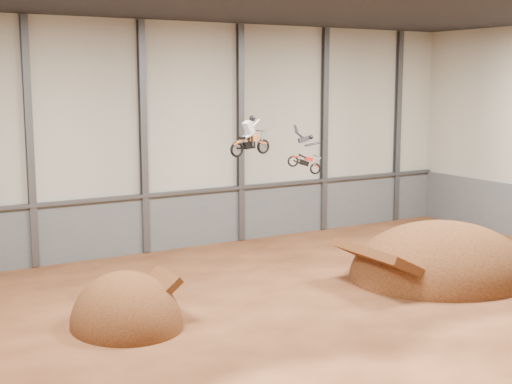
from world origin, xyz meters
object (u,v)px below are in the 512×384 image
Objects in this scene: fmx_rider_a at (250,134)px; takeoff_ramp at (126,326)px; landing_ramp at (440,276)px; fmx_rider_b at (303,150)px.

takeoff_ramp is at bearing -177.79° from fmx_rider_a.
landing_ramp is 4.13× the size of fmx_rider_b.
fmx_rider_b is (-6.61, 3.62, 6.86)m from landing_ramp.
fmx_rider_a reaches higher than fmx_rider_b.
takeoff_ramp is 2.39× the size of fmx_rider_a.
fmx_rider_a is (6.81, 1.04, 7.95)m from takeoff_ramp.
fmx_rider_a is 4.33m from fmx_rider_b.
landing_ramp is 10.19m from fmx_rider_b.
fmx_rider_b is (3.96, 1.39, -1.09)m from fmx_rider_a.
takeoff_ramp is 10.52m from fmx_rider_a.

